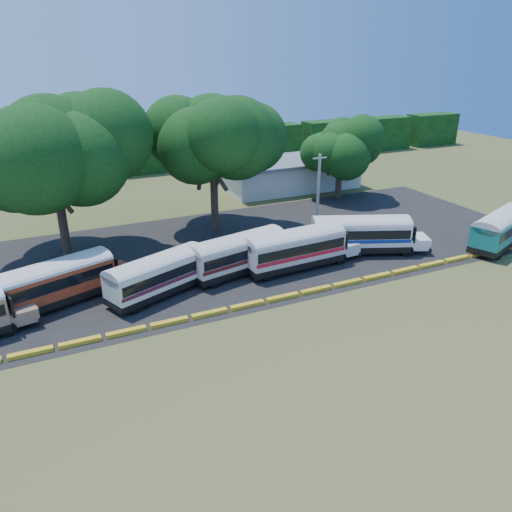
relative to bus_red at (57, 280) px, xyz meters
name	(u,v)px	position (x,y,z in m)	size (l,w,h in m)	color
ground	(271,309)	(14.12, -7.51, -2.01)	(160.00, 160.00, 0.00)	#35521B
asphalt_strip	(224,252)	(15.12, 4.49, -2.00)	(64.00, 24.00, 0.02)	black
curb	(265,301)	(14.12, -6.51, -1.86)	(53.70, 0.45, 0.30)	gold
terminal_building	(290,174)	(32.12, 22.49, 0.03)	(19.00, 9.00, 4.00)	silver
treeline_backdrop	(130,154)	(14.12, 40.49, 0.99)	(130.00, 4.00, 6.00)	black
bus_red	(57,280)	(0.00, 0.00, 0.00)	(10.90, 5.97, 3.50)	black
bus_cream_west	(160,273)	(7.35, -1.76, -0.13)	(10.30, 6.07, 3.32)	black
bus_cream_east	(240,252)	(14.58, -0.60, -0.03)	(10.94, 4.84, 3.50)	black
bus_white_red	(296,247)	(19.43, -1.79, 0.04)	(11.14, 3.35, 3.62)	black
bus_white_blue	(363,232)	(26.86, -1.23, 0.04)	(11.18, 6.65, 3.61)	black
bus_teal	(502,227)	(40.02, -5.62, 0.04)	(11.07, 6.36, 3.57)	black
tree_west	(51,147)	(1.50, 9.54, 8.17)	(11.87, 11.87, 14.56)	#3B2B1D
tree_center	(212,135)	(16.74, 11.08, 7.96)	(10.75, 10.75, 13.94)	#3B2B1D
tree_east	(341,144)	(35.43, 15.64, 4.88)	(7.67, 7.67, 9.75)	#3B2B1D
utility_pole	(318,191)	(26.65, 6.53, 2.10)	(1.60, 0.30, 7.99)	gray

